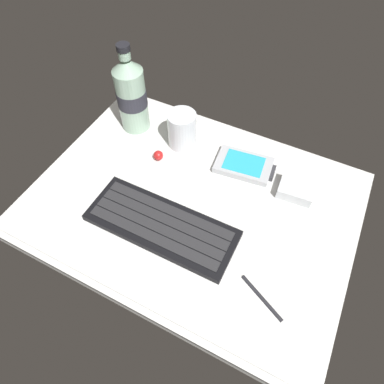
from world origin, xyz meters
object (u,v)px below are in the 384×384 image
(juice_cup, at_px, (182,131))
(stylus_pen, at_px, (262,297))
(trackball_mouse, at_px, (158,155))
(water_bottle, at_px, (131,95))
(handheld_device, at_px, (244,165))
(keyboard, at_px, (161,225))
(charger_block, at_px, (296,190))

(juice_cup, bearing_deg, stylus_pen, -41.99)
(trackball_mouse, height_order, stylus_pen, trackball_mouse)
(water_bottle, bearing_deg, handheld_device, -1.55)
(trackball_mouse, bearing_deg, handheld_device, 19.17)
(juice_cup, bearing_deg, keyboard, -72.23)
(juice_cup, relative_size, water_bottle, 0.41)
(handheld_device, xyz_separation_m, juice_cup, (-0.15, 0.00, 0.03))
(handheld_device, xyz_separation_m, charger_block, (0.12, -0.02, 0.00))
(keyboard, height_order, charger_block, charger_block)
(trackball_mouse, bearing_deg, water_bottle, 145.66)
(handheld_device, xyz_separation_m, trackball_mouse, (-0.18, -0.06, 0.00))
(handheld_device, relative_size, stylus_pen, 1.41)
(juice_cup, xyz_separation_m, water_bottle, (-0.13, 0.00, 0.05))
(stylus_pen, bearing_deg, charger_block, 119.76)
(stylus_pen, bearing_deg, keyboard, -164.80)
(handheld_device, relative_size, juice_cup, 1.57)
(juice_cup, bearing_deg, handheld_device, -1.49)
(charger_block, bearing_deg, stylus_pen, -86.56)
(water_bottle, distance_m, trackball_mouse, 0.15)
(keyboard, relative_size, juice_cup, 3.41)
(keyboard, bearing_deg, handheld_device, 68.22)
(keyboard, relative_size, water_bottle, 1.40)
(trackball_mouse, distance_m, stylus_pen, 0.37)
(juice_cup, relative_size, charger_block, 1.21)
(water_bottle, relative_size, trackball_mouse, 9.45)
(handheld_device, height_order, trackball_mouse, trackball_mouse)
(keyboard, xyz_separation_m, juice_cup, (-0.07, 0.22, 0.03))
(handheld_device, bearing_deg, keyboard, -111.78)
(water_bottle, bearing_deg, charger_block, -3.52)
(keyboard, bearing_deg, charger_block, 43.68)
(water_bottle, bearing_deg, stylus_pen, -32.33)
(water_bottle, distance_m, charger_block, 0.41)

